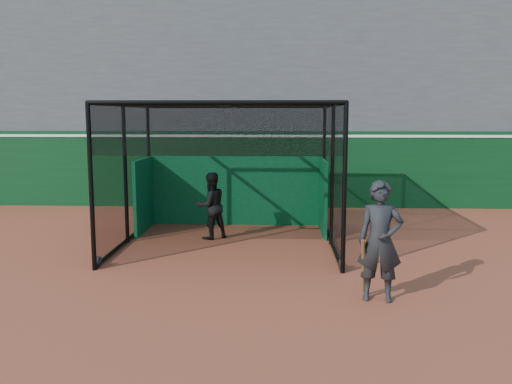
{
  "coord_description": "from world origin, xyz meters",
  "views": [
    {
      "loc": [
        1.32,
        -9.37,
        3.02
      ],
      "look_at": [
        0.84,
        2.0,
        1.4
      ],
      "focal_mm": 38.0,
      "sensor_mm": 36.0,
      "label": 1
    }
  ],
  "objects": [
    {
      "name": "ground",
      "position": [
        0.0,
        0.0,
        0.0
      ],
      "size": [
        120.0,
        120.0,
        0.0
      ],
      "primitive_type": "plane",
      "color": "brown",
      "rests_on": "ground"
    },
    {
      "name": "outfield_wall",
      "position": [
        0.0,
        8.5,
        1.29
      ],
      "size": [
        50.0,
        0.5,
        2.5
      ],
      "color": "#093415",
      "rests_on": "ground"
    },
    {
      "name": "grandstand",
      "position": [
        0.0,
        12.27,
        4.48
      ],
      "size": [
        50.0,
        7.85,
        8.95
      ],
      "color": "#4C4C4F",
      "rests_on": "ground"
    },
    {
      "name": "batting_cage",
      "position": [
        0.14,
        3.18,
        1.62
      ],
      "size": [
        4.95,
        4.8,
        3.25
      ],
      "color": "black",
      "rests_on": "ground"
    },
    {
      "name": "batter",
      "position": [
        -0.34,
        3.65,
        0.82
      ],
      "size": [
        1.01,
        0.97,
        1.64
      ],
      "primitive_type": "imported",
      "rotation": [
        0.0,
        0.0,
        3.75
      ],
      "color": "black",
      "rests_on": "ground"
    },
    {
      "name": "on_deck_player",
      "position": [
        2.97,
        -0.71,
        0.99
      ],
      "size": [
        0.78,
        0.57,
        1.98
      ],
      "color": "black",
      "rests_on": "ground"
    }
  ]
}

